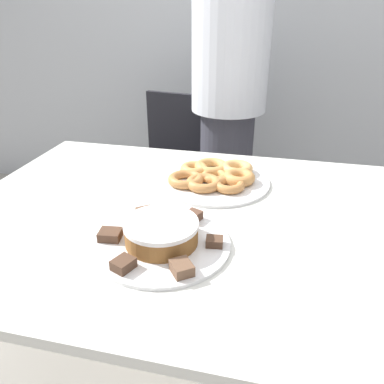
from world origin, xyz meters
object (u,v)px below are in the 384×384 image
at_px(office_chair_left, 169,177).
at_px(frosted_cake, 161,232).
at_px(plate_donuts, 214,181).
at_px(plate_cake, 162,243).
at_px(person_standing, 229,99).

relative_size(office_chair_left, frosted_cake, 4.47).
relative_size(office_chair_left, plate_donuts, 2.23).
bearing_deg(plate_cake, person_standing, 89.33).
xyz_separation_m(person_standing, office_chair_left, (-0.34, 0.03, -0.49)).
xyz_separation_m(office_chair_left, plate_donuts, (0.40, -0.74, 0.35)).
relative_size(plate_cake, plate_donuts, 0.93).
height_order(person_standing, plate_cake, person_standing).
xyz_separation_m(office_chair_left, frosted_cake, (0.33, -1.16, 0.38)).
distance_m(person_standing, frosted_cake, 1.14).
bearing_deg(person_standing, frosted_cake, -90.67).
bearing_deg(office_chair_left, plate_donuts, -52.38).
height_order(plate_donuts, frosted_cake, frosted_cake).
bearing_deg(frosted_cake, office_chair_left, 105.87).
bearing_deg(plate_donuts, office_chair_left, 118.27).
xyz_separation_m(office_chair_left, plate_cake, (0.33, -1.16, 0.35)).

